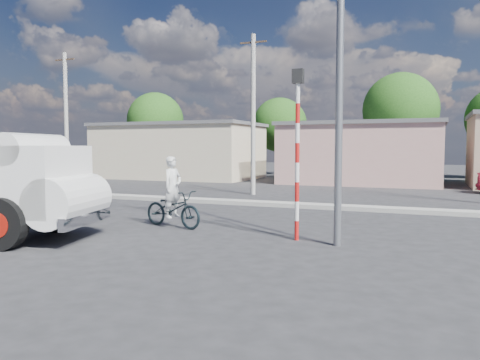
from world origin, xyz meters
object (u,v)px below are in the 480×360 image
at_px(bicycle, 173,209).
at_px(traffic_pole, 297,139).
at_px(streetlight, 333,39).
at_px(cyclist, 173,197).

xyz_separation_m(bicycle, traffic_pole, (3.94, -0.46, 2.04)).
bearing_deg(streetlight, bicycle, 171.10).
relative_size(cyclist, streetlight, 0.20).
distance_m(cyclist, traffic_pole, 4.31).
bearing_deg(bicycle, streetlight, -86.05).
xyz_separation_m(cyclist, traffic_pole, (3.94, -0.46, 1.68)).
xyz_separation_m(bicycle, cyclist, (0.00, 0.00, 0.35)).
bearing_deg(traffic_pole, cyclist, 173.28).
xyz_separation_m(cyclist, streetlight, (4.88, -0.76, 4.05)).
bearing_deg(cyclist, traffic_pole, -83.87).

